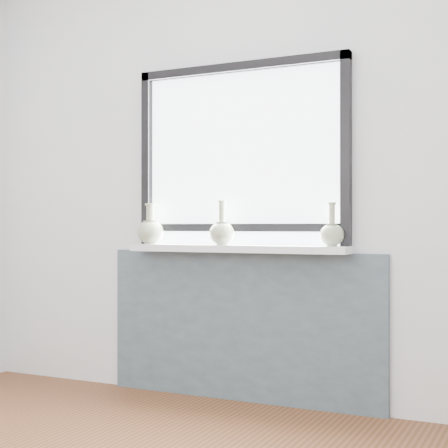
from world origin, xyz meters
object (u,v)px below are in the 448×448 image
at_px(windowsill, 236,249).
at_px(vase_c, 332,233).
at_px(vase_a, 150,230).
at_px(vase_b, 222,232).

bearing_deg(windowsill, vase_c, 0.74).
xyz_separation_m(windowsill, vase_c, (0.56, 0.01, 0.09)).
height_order(vase_a, vase_c, vase_a).
bearing_deg(windowsill, vase_a, -177.91).
xyz_separation_m(vase_b, vase_c, (0.64, 0.02, -0.01)).
relative_size(vase_b, vase_c, 1.08).
bearing_deg(vase_a, windowsill, 2.09).
bearing_deg(vase_a, vase_c, 1.41).
bearing_deg(vase_c, vase_b, -178.10).
bearing_deg(vase_b, vase_c, 1.90).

